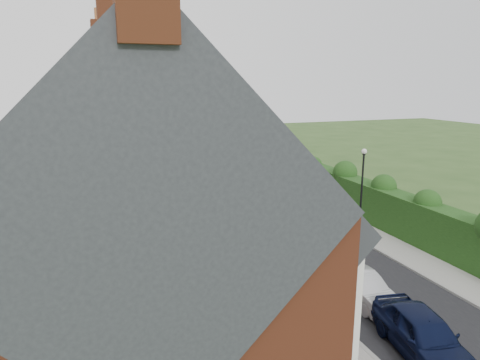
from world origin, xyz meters
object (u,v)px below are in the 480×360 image
object	(u,v)px
car_navy	(423,335)
car_beige	(182,161)
horse_cart	(248,178)
car_silver_b	(260,228)
lamppost	(362,180)
horse	(258,188)
car_silver_a	(362,287)
car_grey	(177,158)
car_white	(263,215)
car_green	(226,188)
car_black	(157,147)
car_red	(196,178)

from	to	relation	value
car_navy	car_beige	world-z (taller)	car_navy
horse_cart	car_silver_b	bearing A→B (deg)	-107.56
lamppost	car_silver_b	distance (m)	6.75
horse	lamppost	bearing A→B (deg)	88.32
car_silver_b	horse	distance (m)	9.04
car_silver_a	horse	size ratio (longest dim) A/B	1.95
car_grey	car_silver_a	bearing A→B (deg)	-84.39
car_silver_b	car_white	size ratio (longest dim) A/B	0.94
lamppost	car_green	distance (m)	12.04
car_green	car_grey	world-z (taller)	car_green
horse	car_white	bearing A→B (deg)	51.84
car_silver_a	horse	distance (m)	16.69
car_black	horse_cart	bearing A→B (deg)	-79.07
car_white	car_beige	size ratio (longest dim) A/B	1.00
lamppost	car_beige	size ratio (longest dim) A/B	0.98
car_red	car_black	world-z (taller)	car_red
car_silver_a	car_black	world-z (taller)	car_black
car_beige	car_grey	xyz separation A→B (m)	(-0.03, 2.46, -0.07)
car_navy	car_black	xyz separation A→B (m)	(-1.11, 45.50, -0.06)
car_navy	horse_cart	xyz separation A→B (m)	(2.48, 22.45, 0.44)
car_beige	car_black	xyz separation A→B (m)	(-0.72, 11.20, -0.02)
car_silver_b	horse_cart	distance (m)	11.07
lamppost	car_beige	distance (m)	24.22
car_black	horse	xyz separation A→B (m)	(3.60, -25.20, 0.12)
car_navy	car_grey	distance (m)	36.77
car_green	car_white	bearing A→B (deg)	-90.02
horse	car_black	bearing A→B (deg)	-100.16
car_silver_a	car_white	world-z (taller)	car_white
lamppost	car_grey	size ratio (longest dim) A/B	1.14
car_navy	horse	size ratio (longest dim) A/B	2.29
lamppost	car_silver_a	size ratio (longest dim) A/B	1.34
car_grey	car_black	xyz separation A→B (m)	(-0.69, 8.74, 0.05)
car_navy	horse	xyz separation A→B (m)	(2.48, 20.31, 0.06)
car_silver_a	car_beige	size ratio (longest dim) A/B	0.73
car_silver_a	car_grey	bearing A→B (deg)	91.18
car_silver_b	car_grey	size ratio (longest dim) A/B	1.09
car_green	horse	size ratio (longest dim) A/B	2.12
car_navy	car_red	bearing A→B (deg)	103.09
horse_cart	horse	bearing A→B (deg)	-90.00
lamppost	car_green	xyz separation A→B (m)	(-5.00, 10.64, -2.58)
car_green	car_red	distance (m)	4.32
car_navy	car_green	world-z (taller)	car_navy
car_red	car_grey	distance (m)	11.15
car_beige	horse_cart	distance (m)	12.21
car_green	car_grey	xyz separation A→B (m)	(-0.71, 15.22, -0.06)
car_navy	horse_cart	world-z (taller)	horse_cart
car_navy	car_red	distance (m)	25.66
car_silver_b	car_black	world-z (taller)	car_black
car_black	car_grey	bearing A→B (deg)	-83.45
car_navy	car_green	xyz separation A→B (m)	(0.29, 21.55, -0.06)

